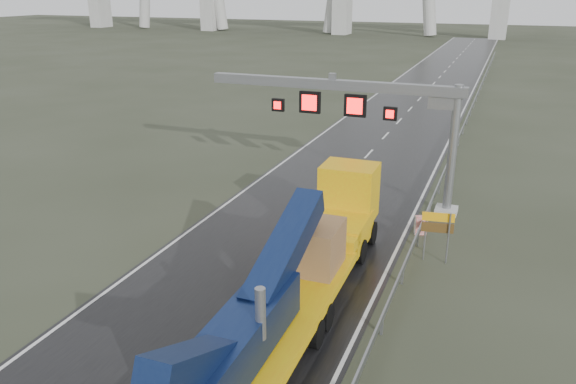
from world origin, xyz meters
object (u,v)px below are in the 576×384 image
at_px(heavy_haul_truck, 300,268).
at_px(exit_sign_pair, 437,227).
at_px(sign_gantry, 368,108).
at_px(striped_barrier, 421,225).

bearing_deg(heavy_haul_truck, exit_sign_pair, 54.09).
distance_m(sign_gantry, striped_barrier, 7.32).
bearing_deg(sign_gantry, striped_barrier, -41.87).
bearing_deg(sign_gantry, exit_sign_pair, -51.72).
relative_size(heavy_haul_truck, striped_barrier, 20.26).
height_order(sign_gantry, heavy_haul_truck, sign_gantry).
relative_size(sign_gantry, heavy_haul_truck, 0.74).
bearing_deg(exit_sign_pair, sign_gantry, 118.77).
bearing_deg(striped_barrier, sign_gantry, 115.93).
height_order(exit_sign_pair, striped_barrier, exit_sign_pair).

